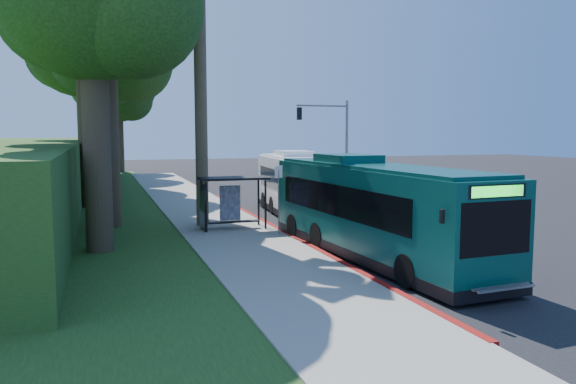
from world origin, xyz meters
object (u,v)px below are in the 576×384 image
object	(u,v)px
bus_shelter	(227,193)
teal_bus	(372,208)
pickup	(312,191)
white_bus	(302,186)

from	to	relation	value
bus_shelter	teal_bus	world-z (taller)	teal_bus
bus_shelter	pickup	xyz separation A→B (m)	(7.72, 8.87, -1.05)
pickup	white_bus	bearing A→B (deg)	-125.64
pickup	bus_shelter	bearing A→B (deg)	-141.21
white_bus	pickup	bearing A→B (deg)	69.54
bus_shelter	white_bus	world-z (taller)	white_bus
white_bus	pickup	xyz separation A→B (m)	(3.05, 6.41, -1.00)
bus_shelter	pickup	distance (m)	11.80
white_bus	pickup	world-z (taller)	white_bus
teal_bus	pickup	world-z (taller)	teal_bus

